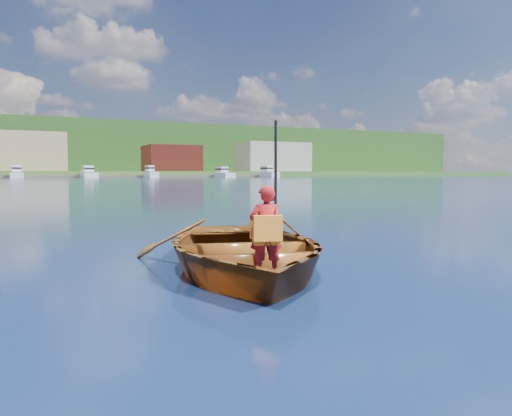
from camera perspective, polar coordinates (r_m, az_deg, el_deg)
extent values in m
plane|color=#132E45|center=(8.11, 1.73, -5.53)|extent=(600.00, 600.00, 0.00)
imported|color=brown|center=(6.86, -1.53, -4.76)|extent=(4.14, 5.00, 0.90)
imported|color=maroon|center=(5.96, 1.13, -2.69)|extent=(0.46, 0.36, 1.10)
cube|color=orange|center=(5.83, 1.35, -2.33)|extent=(0.35, 0.19, 0.30)
cube|color=orange|center=(6.07, 0.92, -2.08)|extent=(0.35, 0.17, 0.30)
cube|color=orange|center=(5.97, 1.13, -3.92)|extent=(0.35, 0.29, 0.05)
cylinder|color=black|center=(6.10, 2.25, 1.16)|extent=(0.04, 0.04, 1.88)
cube|color=#365628|center=(197.15, -24.37, 3.54)|extent=(400.00, 80.00, 2.00)
cube|color=#224A1D|center=(247.33, -24.65, 5.88)|extent=(400.00, 100.00, 22.00)
cube|color=#544C40|center=(155.15, -26.59, 3.23)|extent=(160.02, 4.97, 0.80)
cube|color=tan|center=(172.25, -25.95, 5.81)|extent=(30.00, 16.00, 12.00)
cube|color=brown|center=(178.94, -9.64, 5.60)|extent=(18.00, 16.00, 9.00)
cube|color=#9C988E|center=(193.70, 1.88, 5.82)|extent=(26.00, 16.00, 11.00)
cube|color=silver|center=(150.12, -25.65, 3.35)|extent=(3.28, 11.71, 1.69)
cube|color=silver|center=(151.30, -25.67, 4.08)|extent=(2.29, 5.27, 1.80)
cube|color=black|center=(151.30, -25.67, 4.12)|extent=(2.36, 5.50, 0.50)
cube|color=silver|center=(151.19, -18.59, 3.54)|extent=(3.82, 13.64, 1.69)
cube|color=silver|center=(152.55, -18.67, 4.26)|extent=(2.67, 6.14, 1.80)
cube|color=black|center=(152.55, -18.67, 4.29)|extent=(2.75, 6.41, 0.50)
cube|color=silver|center=(154.35, -11.96, 3.70)|extent=(2.74, 9.79, 1.93)
cube|color=silver|center=(155.31, -12.06, 4.46)|extent=(1.92, 4.41, 1.80)
cube|color=black|center=(155.31, -12.06, 4.50)|extent=(1.97, 4.60, 0.50)
cube|color=silver|center=(161.49, -3.76, 3.75)|extent=(3.47, 12.41, 1.63)
cube|color=silver|center=(162.64, -3.93, 4.41)|extent=(2.43, 5.58, 1.80)
cube|color=black|center=(162.64, -3.93, 4.44)|extent=(2.50, 5.83, 0.50)
cube|color=silver|center=(168.15, 1.40, 3.81)|extent=(3.13, 11.18, 2.01)
cube|color=silver|center=(169.16, 1.23, 4.53)|extent=(2.19, 5.03, 1.80)
cube|color=black|center=(169.16, 1.23, 4.56)|extent=(2.25, 5.26, 0.50)
cylinder|color=#382314|center=(230.57, -10.63, 5.75)|extent=(0.80, 0.80, 3.00)
sphere|color=#27531B|center=(230.73, -10.64, 6.74)|extent=(5.60, 5.60, 5.60)
cylinder|color=#382314|center=(235.96, -24.57, 6.14)|extent=(0.80, 0.80, 3.85)
sphere|color=#27531B|center=(236.24, -24.61, 7.38)|extent=(7.18, 7.18, 7.18)
cylinder|color=#382314|center=(264.71, -6.99, 6.87)|extent=(0.80, 0.80, 3.97)
sphere|color=#27531B|center=(265.02, -7.00, 8.01)|extent=(7.40, 7.40, 7.40)
cylinder|color=#382314|center=(228.71, -4.37, 5.33)|extent=(0.80, 0.80, 2.86)
sphere|color=#27531B|center=(228.83, -4.38, 6.28)|extent=(5.33, 5.33, 5.33)
cylinder|color=#382314|center=(255.70, -5.78, 6.41)|extent=(0.80, 0.80, 2.99)
sphere|color=#27531B|center=(255.90, -5.79, 7.30)|extent=(5.58, 5.58, 5.58)
cylinder|color=#382314|center=(207.38, -17.07, 4.91)|extent=(0.80, 0.80, 3.36)
sphere|color=#27531B|center=(207.51, -17.09, 6.15)|extent=(6.27, 6.27, 6.27)
cylinder|color=#382314|center=(208.23, -19.56, 5.05)|extent=(0.80, 0.80, 3.97)
sphere|color=#27531B|center=(208.41, -19.59, 6.50)|extent=(7.42, 7.42, 7.42)
cylinder|color=#382314|center=(278.16, 9.32, 5.66)|extent=(0.80, 0.80, 2.70)
sphere|color=#27531B|center=(278.29, 9.33, 6.40)|extent=(5.04, 5.04, 5.04)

